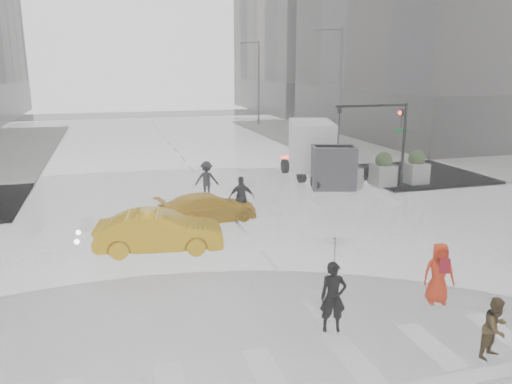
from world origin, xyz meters
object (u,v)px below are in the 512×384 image
object	(u,v)px
traffic_signal_pole	(388,128)
pedestrian_brown	(496,328)
box_truck	(317,150)
taxi_mid	(160,231)
pedestrian_orange	(439,273)

from	to	relation	value
traffic_signal_pole	pedestrian_brown	world-z (taller)	traffic_signal_pole
traffic_signal_pole	box_truck	world-z (taller)	traffic_signal_pole
traffic_signal_pole	box_truck	distance (m)	4.20
traffic_signal_pole	taxi_mid	world-z (taller)	traffic_signal_pole
taxi_mid	box_truck	bearing A→B (deg)	-38.84
traffic_signal_pole	taxi_mid	distance (m)	14.01
pedestrian_brown	pedestrian_orange	distance (m)	2.71
pedestrian_orange	traffic_signal_pole	bearing A→B (deg)	84.59
traffic_signal_pole	pedestrian_brown	xyz separation A→B (m)	(-5.97, -14.81, -2.50)
box_truck	traffic_signal_pole	bearing A→B (deg)	-29.29
box_truck	taxi_mid	bearing A→B (deg)	-120.87
pedestrian_brown	traffic_signal_pole	bearing A→B (deg)	49.64
taxi_mid	box_truck	xyz separation A→B (m)	(9.68, 8.84, 1.03)
taxi_mid	box_truck	world-z (taller)	box_truck
pedestrian_brown	box_truck	bearing A→B (deg)	61.20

